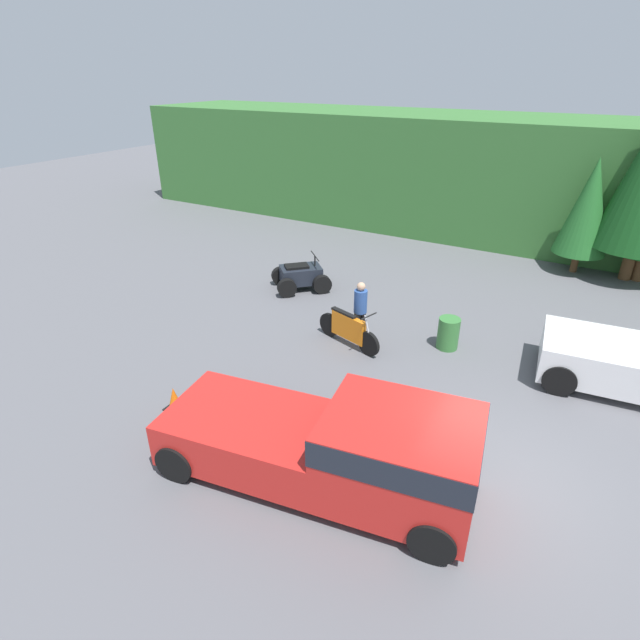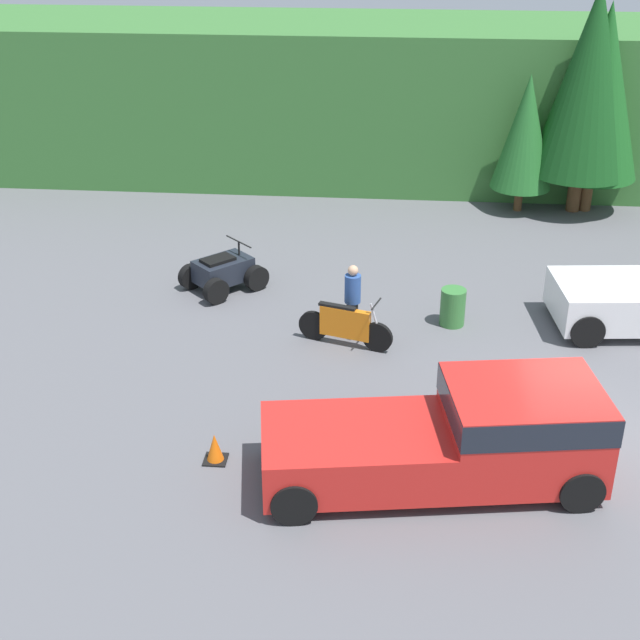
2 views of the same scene
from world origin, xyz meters
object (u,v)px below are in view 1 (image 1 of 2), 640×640
Objects in this scene: quad_atv at (301,276)px; rider_person at (360,309)px; traffic_cone at (174,399)px; steel_barrel at (448,333)px; pickup_truck_red at (343,445)px; dirt_bike at (348,330)px.

quad_atv is 4.07m from rider_person.
quad_atv reaches higher than traffic_cone.
traffic_cone is at bearing -127.63° from steel_barrel.
pickup_truck_red is at bearing -98.06° from quad_atv.
rider_person is 1.98× the size of steel_barrel.
quad_atv is at bearing 165.54° from steel_barrel.
steel_barrel reaches higher than traffic_cone.
rider_person is at bearing 104.05° from pickup_truck_red.
dirt_bike is at bearing 65.77° from traffic_cone.
dirt_bike is at bearing -84.73° from quad_atv.
rider_person is at bearing 66.40° from traffic_cone.
quad_atv reaches higher than dirt_bike.
pickup_truck_red reaches higher than rider_person.
pickup_truck_red is at bearing -2.02° from traffic_cone.
pickup_truck_red is 4.38m from traffic_cone.
pickup_truck_red is 5.23m from dirt_bike.
rider_person is 2.47m from steel_barrel.
pickup_truck_red reaches higher than traffic_cone.
rider_person reaches higher than dirt_bike.
pickup_truck_red is 3.42× the size of rider_person.
rider_person is (0.13, 0.43, 0.46)m from dirt_bike.
pickup_truck_red is at bearing -46.96° from dirt_bike.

